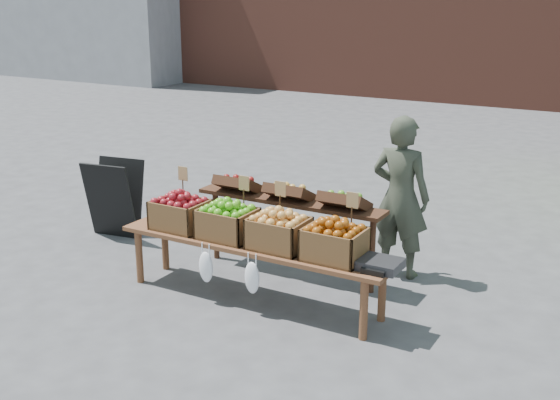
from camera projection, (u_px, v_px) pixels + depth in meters
The scene contains 10 objects.
ground at pixel (182, 304), 6.50m from camera, with size 80.00×80.00×0.00m, color #474749.
vendor at pixel (400, 197), 6.96m from camera, with size 0.60×0.39×1.64m, color #33382B.
chalkboard_sign at pixel (115, 198), 8.18m from camera, with size 0.61×0.33×0.92m, color black, non-canonical shape.
back_table at pixel (289, 226), 7.04m from camera, with size 2.10×0.44×1.04m, color #381F12, non-canonical shape.
display_bench at pixel (253, 272), 6.50m from camera, with size 2.70×0.56×0.57m, color brown, non-canonical shape.
crate_golden_apples at pixel (180, 214), 6.77m from camera, with size 0.50×0.40×0.28m, color maroon, non-canonical shape.
crate_russet_pears at pixel (227, 224), 6.51m from camera, with size 0.50×0.40×0.28m, color #4A9C1B, non-canonical shape.
crate_red_apples at pixel (279, 233), 6.24m from camera, with size 0.50×0.40×0.28m, color gold, non-canonical shape.
crate_green_apples at pixel (334, 244), 5.98m from camera, with size 0.50×0.40×0.28m, color #A3400D, non-canonical shape.
weighing_scale at pixel (380, 264), 5.80m from camera, with size 0.34×0.30×0.08m, color black.
Camera 1 is at (3.76, -4.70, 2.78)m, focal length 45.00 mm.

